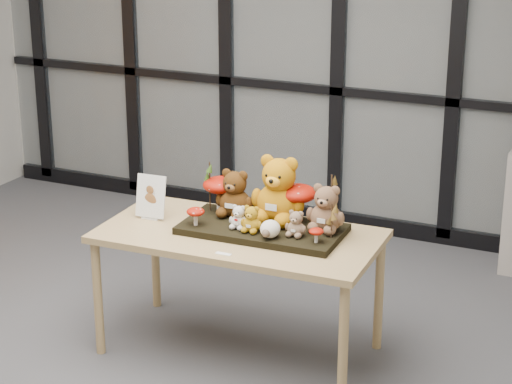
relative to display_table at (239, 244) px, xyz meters
The scene contains 23 objects.
floor 1.00m from the display_table, 148.43° to the right, with size 5.00×5.00×0.00m, color #505055.
room_shell 1.29m from the display_table, 148.43° to the right, with size 5.00×5.00×5.00m.
glass_partition 2.30m from the display_table, 107.47° to the left, with size 4.90×0.06×2.78m.
display_table is the anchor object (origin of this frame).
diorama_tray 0.15m from the display_table, 28.59° to the left, with size 0.87×0.43×0.04m, color black.
bear_pooh_yellow 0.39m from the display_table, 47.05° to the left, with size 0.31×0.28×0.41m, color #BE770B, non-canonical shape.
bear_brown_medium 0.30m from the display_table, 122.48° to the left, with size 0.22×0.20×0.29m, color #45260B, non-canonical shape.
bear_tan_back 0.53m from the display_table, 18.07° to the left, with size 0.21×0.19×0.28m, color brown, non-canonical shape.
bear_small_yellow 0.21m from the display_table, 22.44° to the right, with size 0.12×0.11×0.16m, color #AC7B12, non-canonical shape.
bear_white_bow 0.18m from the display_table, 61.95° to the right, with size 0.11×0.10×0.14m, color silver, non-canonical shape.
bear_beige_small 0.38m from the display_table, ahead, with size 0.12×0.11×0.15m, color #86694F, non-canonical shape.
plush_cream_hedgehog 0.28m from the display_table, 19.25° to the right, with size 0.08×0.07×0.10m, color white, non-canonical shape.
mushroom_back_left 0.34m from the display_table, 138.04° to the left, with size 0.20×0.20×0.22m, color #971004, non-canonical shape.
mushroom_back_right 0.39m from the display_table, 38.76° to the left, with size 0.21×0.21×0.23m, color #971004, non-canonical shape.
mushroom_front_left 0.28m from the display_table, 160.30° to the right, with size 0.10×0.10×0.11m, color #971004, non-canonical shape.
mushroom_front_right 0.48m from the display_table, ahead, with size 0.08×0.08×0.09m, color #971004, non-canonical shape.
sprig_green_far_left 0.39m from the display_table, 147.92° to the left, with size 0.05×0.05×0.28m, color #203D0D, non-canonical shape.
sprig_green_mid_left 0.34m from the display_table, 123.70° to the left, with size 0.05×0.05×0.23m, color #203D0D, non-canonical shape.
sprig_dry_far_right 0.55m from the display_table, 19.90° to the left, with size 0.05×0.05×0.30m, color brown, non-canonical shape.
sprig_dry_mid_right 0.55m from the display_table, ahead, with size 0.05×0.05×0.18m, color brown, non-canonical shape.
sprig_green_centre 0.30m from the display_table, 75.69° to the left, with size 0.05×0.05×0.18m, color #203D0D, non-canonical shape.
sign_holder 0.57m from the display_table, behind, with size 0.18×0.07×0.25m.
label_card 0.31m from the display_table, 79.10° to the right, with size 0.08×0.03×0.00m, color white.
Camera 1 is at (2.68, -3.78, 2.52)m, focal length 65.00 mm.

